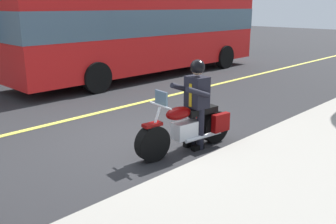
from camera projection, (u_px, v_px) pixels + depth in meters
name	position (u px, v px, depth m)	size (l,w,h in m)	color
ground_plane	(129.00, 137.00, 7.84)	(80.00, 80.00, 0.00)	#28282B
lane_center_stripe	(77.00, 118.00, 9.19)	(60.00, 0.16, 0.01)	#E5DB4C
motorcycle_main	(188.00, 128.00, 7.06)	(2.22, 0.77, 1.26)	black
rider_main	(196.00, 96.00, 7.01)	(0.67, 0.61, 1.74)	black
bus_near	(146.00, 27.00, 14.32)	(11.05, 2.70, 3.30)	red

